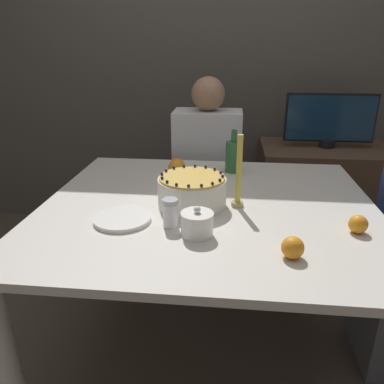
{
  "coord_description": "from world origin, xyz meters",
  "views": [
    {
      "loc": [
        0.08,
        -1.39,
        1.37
      ],
      "look_at": [
        -0.06,
        -0.02,
        0.82
      ],
      "focal_mm": 35.0,
      "sensor_mm": 36.0,
      "label": 1
    }
  ],
  "objects_px": {
    "bottle": "(233,156)",
    "tv_monitor": "(330,120)",
    "cake": "(192,191)",
    "sugar_shaker": "(170,213)",
    "candle": "(239,178)",
    "person_man_blue_shirt": "(207,189)",
    "sugar_bowl": "(197,224)"
  },
  "relations": [
    {
      "from": "bottle",
      "to": "person_man_blue_shirt",
      "type": "relative_size",
      "value": 0.18
    },
    {
      "from": "cake",
      "to": "bottle",
      "type": "relative_size",
      "value": 1.27
    },
    {
      "from": "candle",
      "to": "person_man_blue_shirt",
      "type": "relative_size",
      "value": 0.24
    },
    {
      "from": "candle",
      "to": "person_man_blue_shirt",
      "type": "distance_m",
      "value": 0.9
    },
    {
      "from": "cake",
      "to": "tv_monitor",
      "type": "xyz_separation_m",
      "value": [
        0.77,
        1.1,
        0.09
      ]
    },
    {
      "from": "person_man_blue_shirt",
      "to": "bottle",
      "type": "bearing_deg",
      "value": 112.29
    },
    {
      "from": "sugar_bowl",
      "to": "cake",
      "type": "bearing_deg",
      "value": 99.82
    },
    {
      "from": "sugar_bowl",
      "to": "bottle",
      "type": "bearing_deg",
      "value": 80.31
    },
    {
      "from": "bottle",
      "to": "tv_monitor",
      "type": "bearing_deg",
      "value": 47.04
    },
    {
      "from": "candle",
      "to": "person_man_blue_shirt",
      "type": "height_order",
      "value": "person_man_blue_shirt"
    },
    {
      "from": "bottle",
      "to": "cake",
      "type": "bearing_deg",
      "value": -109.93
    },
    {
      "from": "sugar_bowl",
      "to": "bottle",
      "type": "xyz_separation_m",
      "value": [
        0.12,
        0.69,
        0.04
      ]
    },
    {
      "from": "tv_monitor",
      "to": "person_man_blue_shirt",
      "type": "bearing_deg",
      "value": -159.61
    },
    {
      "from": "sugar_shaker",
      "to": "tv_monitor",
      "type": "height_order",
      "value": "tv_monitor"
    },
    {
      "from": "sugar_bowl",
      "to": "candle",
      "type": "distance_m",
      "value": 0.3
    },
    {
      "from": "bottle",
      "to": "candle",
      "type": "bearing_deg",
      "value": -87.39
    },
    {
      "from": "candle",
      "to": "tv_monitor",
      "type": "distance_m",
      "value": 1.24
    },
    {
      "from": "sugar_bowl",
      "to": "sugar_shaker",
      "type": "height_order",
      "value": "sugar_bowl"
    },
    {
      "from": "candle",
      "to": "tv_monitor",
      "type": "bearing_deg",
      "value": 61.49
    },
    {
      "from": "bottle",
      "to": "person_man_blue_shirt",
      "type": "distance_m",
      "value": 0.52
    },
    {
      "from": "tv_monitor",
      "to": "sugar_shaker",
      "type": "bearing_deg",
      "value": -122.65
    },
    {
      "from": "sugar_bowl",
      "to": "person_man_blue_shirt",
      "type": "height_order",
      "value": "person_man_blue_shirt"
    },
    {
      "from": "candle",
      "to": "tv_monitor",
      "type": "xyz_separation_m",
      "value": [
        0.59,
        1.09,
        0.03
      ]
    },
    {
      "from": "cake",
      "to": "candle",
      "type": "xyz_separation_m",
      "value": [
        0.18,
        0.01,
        0.06
      ]
    },
    {
      "from": "cake",
      "to": "bottle",
      "type": "xyz_separation_m",
      "value": [
        0.16,
        0.44,
        0.02
      ]
    },
    {
      "from": "person_man_blue_shirt",
      "to": "sugar_shaker",
      "type": "bearing_deg",
      "value": 86.36
    },
    {
      "from": "cake",
      "to": "person_man_blue_shirt",
      "type": "bearing_deg",
      "value": 89.44
    },
    {
      "from": "sugar_bowl",
      "to": "candle",
      "type": "xyz_separation_m",
      "value": [
        0.14,
        0.26,
        0.08
      ]
    },
    {
      "from": "bottle",
      "to": "person_man_blue_shirt",
      "type": "height_order",
      "value": "person_man_blue_shirt"
    },
    {
      "from": "candle",
      "to": "bottle",
      "type": "bearing_deg",
      "value": 92.61
    },
    {
      "from": "sugar_bowl",
      "to": "sugar_shaker",
      "type": "distance_m",
      "value": 0.11
    },
    {
      "from": "candle",
      "to": "tv_monitor",
      "type": "height_order",
      "value": "tv_monitor"
    }
  ]
}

